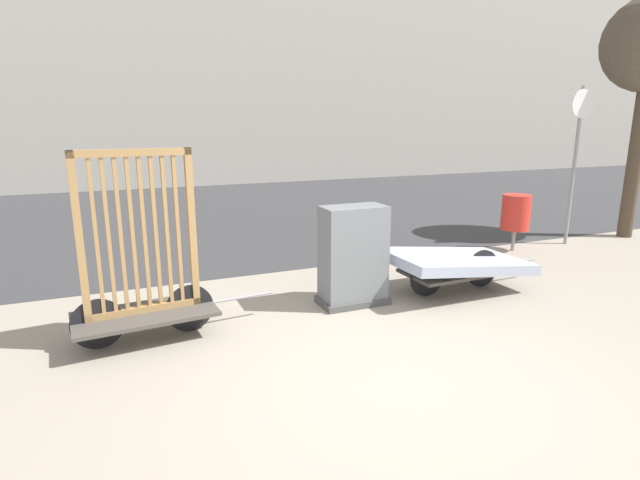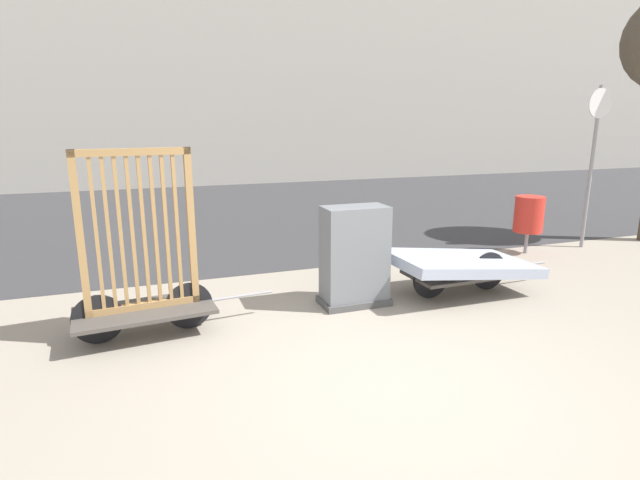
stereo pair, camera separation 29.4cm
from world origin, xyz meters
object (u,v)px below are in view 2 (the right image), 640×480
sign_post (594,148)px  bike_cart_with_bedframe (143,275)px  utility_cabinet (354,260)px  trash_bin (529,214)px  bike_cart_with_mattress (461,265)px

sign_post → bike_cart_with_bedframe: bearing=-169.7°
bike_cart_with_bedframe → utility_cabinet: size_ratio=1.74×
bike_cart_with_bedframe → sign_post: (7.33, 1.34, 1.08)m
utility_cabinet → trash_bin: 3.90m
bike_cart_with_mattress → utility_cabinet: size_ratio=1.94×
trash_bin → sign_post: bearing=-0.3°
utility_cabinet → sign_post: (4.93, 1.23, 1.17)m
bike_cart_with_bedframe → bike_cart_with_mattress: 3.86m
bike_cart_with_bedframe → sign_post: bearing=4.9°
bike_cart_with_mattress → utility_cabinet: 1.46m
bike_cart_with_mattress → utility_cabinet: (-1.45, 0.11, 0.18)m
bike_cart_with_bedframe → trash_bin: size_ratio=2.18×
bike_cart_with_bedframe → bike_cart_with_mattress: bearing=-5.4°
bike_cart_with_bedframe → utility_cabinet: bearing=-2.8°
utility_cabinet → trash_bin: (3.70, 1.23, 0.10)m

